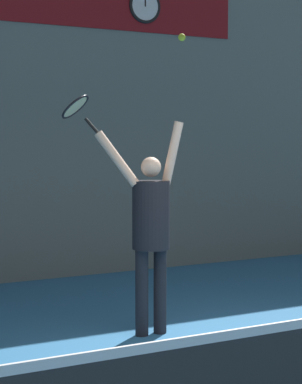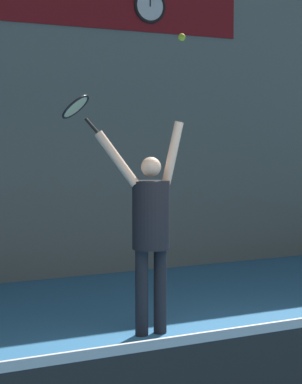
{
  "view_description": "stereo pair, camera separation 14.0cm",
  "coord_description": "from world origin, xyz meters",
  "px_view_note": "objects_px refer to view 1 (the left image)",
  "views": [
    {
      "loc": [
        -3.42,
        -4.35,
        1.92
      ],
      "look_at": [
        -0.23,
        1.64,
        1.42
      ],
      "focal_mm": 65.0,
      "sensor_mm": 36.0,
      "label": 1
    },
    {
      "loc": [
        -3.29,
        -4.42,
        1.92
      ],
      "look_at": [
        -0.23,
        1.64,
        1.42
      ],
      "focal_mm": 65.0,
      "sensor_mm": 36.0,
      "label": 2
    }
  ],
  "objects_px": {
    "tennis_ball": "(182,37)",
    "scoreboard_clock": "(145,6)",
    "tennis_racket": "(76,108)",
    "tennis_player": "(151,224)"
  },
  "relations": [
    {
      "from": "scoreboard_clock",
      "to": "tennis_ball",
      "type": "distance_m",
      "value": 3.62
    },
    {
      "from": "tennis_racket",
      "to": "tennis_player",
      "type": "bearing_deg",
      "value": -32.01
    },
    {
      "from": "tennis_racket",
      "to": "scoreboard_clock",
      "type": "bearing_deg",
      "value": 51.28
    },
    {
      "from": "tennis_racket",
      "to": "tennis_ball",
      "type": "bearing_deg",
      "value": -31.96
    },
    {
      "from": "tennis_ball",
      "to": "scoreboard_clock",
      "type": "bearing_deg",
      "value": 68.34
    },
    {
      "from": "tennis_player",
      "to": "tennis_racket",
      "type": "relative_size",
      "value": 4.99
    },
    {
      "from": "tennis_player",
      "to": "tennis_ball",
      "type": "height_order",
      "value": "tennis_ball"
    },
    {
      "from": "scoreboard_clock",
      "to": "tennis_racket",
      "type": "relative_size",
      "value": 1.2
    },
    {
      "from": "tennis_player",
      "to": "tennis_ball",
      "type": "xyz_separation_m",
      "value": [
        0.26,
        -0.16,
        1.81
      ]
    },
    {
      "from": "tennis_player",
      "to": "tennis_racket",
      "type": "distance_m",
      "value": 1.35
    }
  ]
}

